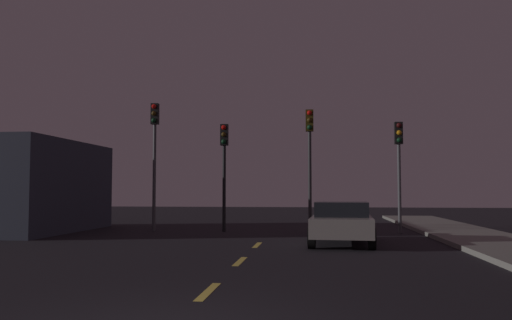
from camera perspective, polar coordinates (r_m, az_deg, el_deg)
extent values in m
plane|color=black|center=(13.52, -1.39, -10.72)|extent=(80.00, 80.00, 0.00)
cube|color=#EACC4C|center=(9.23, -5.26, -14.15)|extent=(0.16, 1.60, 0.01)
cube|color=#EACC4C|center=(12.93, -1.77, -11.04)|extent=(0.16, 1.60, 0.01)
cube|color=#EACC4C|center=(16.67, 0.14, -9.30)|extent=(0.16, 1.60, 0.01)
cylinder|color=#4C4C51|center=(22.65, -11.08, -0.74)|extent=(0.14, 0.14, 5.47)
cube|color=black|center=(22.86, -11.02, 4.98)|extent=(0.32, 0.24, 0.90)
sphere|color=red|center=(22.76, -11.13, 5.79)|extent=(0.20, 0.20, 0.20)
sphere|color=#3F2D0C|center=(22.71, -11.14, 5.04)|extent=(0.20, 0.20, 0.20)
sphere|color=#0C3319|center=(22.67, -11.15, 4.29)|extent=(0.20, 0.20, 0.20)
cylinder|color=black|center=(21.91, -3.51, -1.95)|extent=(0.14, 0.14, 4.52)
cube|color=black|center=(22.03, -3.49, 2.77)|extent=(0.32, 0.24, 0.90)
sphere|color=red|center=(21.90, -3.56, 3.59)|extent=(0.20, 0.20, 0.20)
sphere|color=#3F2D0C|center=(21.87, -3.57, 2.81)|extent=(0.20, 0.20, 0.20)
sphere|color=#0C3319|center=(21.84, -3.57, 2.03)|extent=(0.20, 0.20, 0.20)
cylinder|color=#2D2D30|center=(21.58, 5.93, -1.18)|extent=(0.14, 0.14, 5.08)
cube|color=#382D0C|center=(21.76, 5.89, 4.33)|extent=(0.32, 0.24, 0.90)
sphere|color=red|center=(21.65, 5.88, 5.17)|extent=(0.20, 0.20, 0.20)
sphere|color=#3F2D0C|center=(21.60, 5.89, 4.38)|extent=(0.20, 0.20, 0.20)
sphere|color=#0C3319|center=(21.57, 5.89, 3.59)|extent=(0.20, 0.20, 0.20)
cylinder|color=#4C4C51|center=(21.84, 15.43, -1.85)|extent=(0.14, 0.14, 4.51)
cube|color=black|center=(21.96, 15.36, 2.87)|extent=(0.32, 0.24, 0.90)
sphere|color=#3F0C0C|center=(21.83, 15.41, 3.69)|extent=(0.20, 0.20, 0.20)
sphere|color=orange|center=(21.80, 15.42, 2.91)|extent=(0.20, 0.20, 0.20)
sphere|color=#0C3319|center=(21.77, 15.44, 2.13)|extent=(0.20, 0.20, 0.20)
cube|color=gray|center=(17.16, 9.38, -7.05)|extent=(2.10, 4.31, 0.58)
cube|color=black|center=(16.92, 9.36, -5.32)|extent=(1.75, 1.98, 0.46)
cylinder|color=black|center=(18.76, 6.72, -7.64)|extent=(0.26, 0.65, 0.64)
cylinder|color=black|center=(18.75, 12.12, -7.59)|extent=(0.26, 0.65, 0.64)
cylinder|color=black|center=(15.66, 6.12, -8.51)|extent=(0.26, 0.65, 0.64)
cylinder|color=black|center=(15.65, 12.61, -8.45)|extent=(0.26, 0.65, 0.64)
cube|color=#333847|center=(24.12, -24.55, -2.66)|extent=(5.18, 7.35, 3.78)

